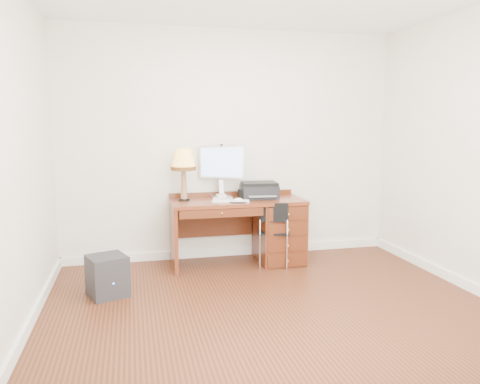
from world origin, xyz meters
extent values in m
plane|color=#3C1B0D|center=(0.00, 0.00, 0.00)|extent=(4.00, 4.00, 0.00)
plane|color=silver|center=(0.00, 1.75, 1.35)|extent=(4.00, 0.00, 4.00)
plane|color=silver|center=(-2.00, 0.00, 1.35)|extent=(0.00, 3.50, 3.50)
plane|color=silver|center=(2.00, 0.00, 1.35)|extent=(0.00, 3.50, 3.50)
cube|color=white|center=(0.00, 1.74, 0.05)|extent=(4.00, 0.03, 0.10)
cube|color=white|center=(-1.99, 0.00, 0.05)|extent=(0.03, 3.50, 0.10)
cube|color=white|center=(1.99, 0.00, 0.05)|extent=(0.03, 3.50, 0.10)
cube|color=maroon|center=(0.00, 1.40, 0.73)|extent=(1.50, 0.65, 0.04)
cube|color=maroon|center=(0.50, 1.40, 0.35)|extent=(0.50, 0.61, 0.71)
cube|color=maroon|center=(-0.73, 1.40, 0.35)|extent=(0.04, 0.61, 0.71)
cube|color=#532210|center=(-0.24, 1.69, 0.46)|extent=(0.96, 0.03, 0.39)
cube|color=#532210|center=(-0.24, 1.09, 0.66)|extent=(0.91, 0.03, 0.09)
sphere|color=#BF8C3F|center=(0.50, 1.06, 0.35)|extent=(0.03, 0.03, 0.03)
cube|color=silver|center=(-0.15, 1.59, 0.76)|extent=(0.27, 0.23, 0.02)
cube|color=silver|center=(-0.15, 1.64, 0.86)|extent=(0.06, 0.04, 0.19)
cube|color=silver|center=(-0.15, 1.62, 1.16)|extent=(0.51, 0.19, 0.37)
cube|color=#4C8CF2|center=(-0.15, 1.59, 1.16)|extent=(0.46, 0.14, 0.33)
cube|color=white|center=(-0.10, 1.28, 0.76)|extent=(0.42, 0.21, 0.02)
cylinder|color=black|center=(-0.03, 1.24, 0.75)|extent=(0.21, 0.21, 0.01)
ellipsoid|color=white|center=(-0.03, 1.24, 0.77)|extent=(0.09, 0.06, 0.04)
cube|color=black|center=(0.28, 1.47, 0.82)|extent=(0.44, 0.35, 0.15)
cube|color=black|center=(0.28, 1.47, 0.92)|extent=(0.42, 0.33, 0.04)
cylinder|color=black|center=(-0.60, 1.48, 0.76)|extent=(0.12, 0.12, 0.02)
cone|color=#946F46|center=(-0.60, 1.48, 0.94)|extent=(0.08, 0.08, 0.34)
cone|color=#FBBA4F|center=(-0.60, 1.48, 1.22)|extent=(0.28, 0.28, 0.21)
cylinder|color=#593814|center=(-0.60, 1.48, 1.11)|extent=(0.28, 0.28, 0.04)
cube|color=white|center=(-0.16, 1.55, 0.77)|extent=(0.11, 0.11, 0.04)
cube|color=white|center=(-0.16, 1.55, 0.88)|extent=(0.06, 0.07, 0.17)
cylinder|color=black|center=(0.07, 1.50, 0.80)|extent=(0.08, 0.08, 0.10)
cube|color=black|center=(0.39, 1.24, 0.40)|extent=(0.44, 0.44, 0.02)
cube|color=black|center=(0.39, 1.07, 0.64)|extent=(0.31, 0.12, 0.21)
cylinder|color=silver|center=(0.24, 1.39, 0.20)|extent=(0.02, 0.02, 0.40)
cylinder|color=silver|center=(0.54, 1.39, 0.20)|extent=(0.02, 0.02, 0.40)
cylinder|color=silver|center=(0.24, 1.09, 0.20)|extent=(0.02, 0.02, 0.40)
cylinder|color=silver|center=(0.54, 1.09, 0.20)|extent=(0.02, 0.02, 0.40)
cylinder|color=silver|center=(0.24, 1.07, 0.57)|extent=(0.02, 0.02, 0.35)
cylinder|color=silver|center=(0.54, 1.07, 0.57)|extent=(0.02, 0.02, 0.35)
cube|color=black|center=(-1.42, 0.67, 0.19)|extent=(0.43, 0.43, 0.39)
camera|label=1|loc=(-1.17, -3.73, 1.61)|focal=35.00mm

